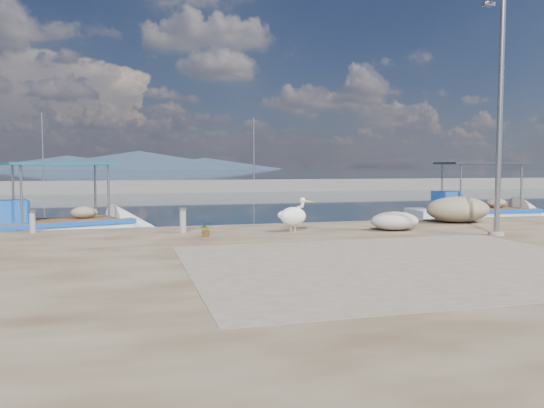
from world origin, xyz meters
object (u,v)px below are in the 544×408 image
at_px(lamp_post, 499,123).
at_px(boat_left, 60,231).
at_px(pelican, 294,216).
at_px(boat_right, 479,217).
at_px(bollard_near, 183,219).

bearing_deg(lamp_post, boat_left, 152.15).
distance_m(pelican, lamp_post, 6.62).
height_order(boat_right, bollard_near, boat_right).
bearing_deg(bollard_near, boat_left, 136.54).
distance_m(pelican, bollard_near, 3.40).
bearing_deg(bollard_near, lamp_post, -18.87).
relative_size(pelican, lamp_post, 0.16).
relative_size(boat_right, bollard_near, 8.71).
relative_size(boat_right, pelican, 6.06).
bearing_deg(boat_right, boat_left, -172.61).
bearing_deg(pelican, lamp_post, -0.07).
relative_size(boat_left, boat_right, 1.00).
xyz_separation_m(boat_left, pelican, (7.27, -4.47, 0.76)).
height_order(pelican, lamp_post, lamp_post).
relative_size(pelican, bollard_near, 1.44).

